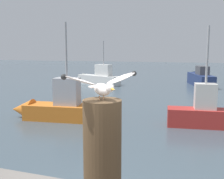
% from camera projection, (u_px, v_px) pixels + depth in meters
% --- Properties ---
extents(mooring_post, '(0.32, 0.32, 1.06)m').
position_uv_depth(mooring_post, '(102.00, 162.00, 2.23)').
color(mooring_post, '#4C3823').
rests_on(mooring_post, harbor_quay).
extents(seagull, '(0.52, 0.56, 0.22)m').
position_uv_depth(seagull, '(102.00, 85.00, 2.14)').
color(seagull, tan).
rests_on(seagull, mooring_post).
extents(boat_navy, '(2.31, 5.07, 1.54)m').
position_uv_depth(boat_navy, '(199.00, 78.00, 20.77)').
color(boat_navy, navy).
rests_on(boat_navy, ground_plane).
extents(boat_white, '(4.42, 2.33, 3.43)m').
position_uv_depth(boat_white, '(97.00, 78.00, 21.44)').
color(boat_white, silver).
rests_on(boat_white, ground_plane).
extents(boat_red, '(3.46, 1.17, 3.53)m').
position_uv_depth(boat_red, '(215.00, 114.00, 9.40)').
color(boat_red, '#B72D28').
rests_on(boat_red, ground_plane).
extents(boat_orange, '(3.93, 1.42, 3.86)m').
position_uv_depth(boat_orange, '(56.00, 108.00, 10.50)').
color(boat_orange, orange).
rests_on(boat_orange, ground_plane).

